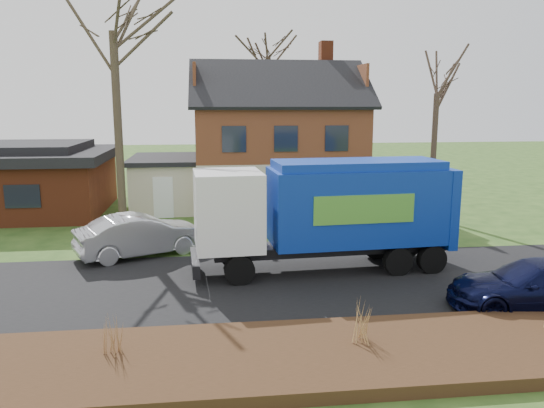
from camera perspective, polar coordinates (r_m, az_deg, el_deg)
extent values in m
plane|color=#254517|center=(17.26, -0.26, -8.67)|extent=(120.00, 120.00, 0.00)
cube|color=black|center=(17.26, -0.26, -8.64)|extent=(80.00, 7.00, 0.02)
cube|color=black|center=(12.37, 2.65, -16.16)|extent=(80.00, 3.50, 0.30)
cube|color=beige|center=(30.73, 0.47, 2.56)|extent=(9.00, 7.50, 2.70)
cube|color=#592619|center=(30.46, 0.48, 7.69)|extent=(9.00, 7.50, 2.80)
cube|color=brown|center=(32.03, 5.79, 15.60)|extent=(0.70, 0.90, 1.60)
cube|color=beige|center=(30.09, -11.21, 2.08)|extent=(3.50, 5.50, 2.60)
cube|color=black|center=(29.92, -11.31, 4.77)|extent=(3.90, 5.90, 0.24)
cube|color=brown|center=(31.19, -25.72, 1.70)|extent=(9.00, 7.50, 2.80)
cube|color=black|center=(31.00, -25.97, 4.71)|extent=(9.80, 8.20, 0.50)
cube|color=black|center=(30.97, -26.04, 5.54)|extent=(7.00, 6.00, 0.40)
cylinder|color=black|center=(17.14, -3.52, -7.10)|extent=(1.00, 0.39, 0.99)
cylinder|color=black|center=(19.03, -4.25, -5.28)|extent=(1.00, 0.39, 0.99)
cylinder|color=black|center=(18.54, 13.39, -6.00)|extent=(1.00, 0.39, 0.99)
cylinder|color=black|center=(20.30, 11.14, -4.43)|extent=(1.00, 0.39, 0.99)
cylinder|color=black|center=(19.05, 16.80, -5.71)|extent=(1.00, 0.39, 0.99)
cylinder|color=black|center=(20.77, 14.31, -4.22)|extent=(1.00, 0.39, 0.99)
cube|color=black|center=(18.64, 6.30, -4.66)|extent=(8.20, 1.64, 0.33)
cube|color=white|center=(17.62, -4.74, -0.63)|extent=(2.32, 2.50, 2.56)
cube|color=black|center=(17.53, -8.14, -0.29)|extent=(0.21, 2.09, 0.85)
cube|color=black|center=(17.98, -8.28, -6.24)|extent=(0.38, 2.38, 0.43)
cube|color=navy|center=(18.58, 9.05, -0.13)|extent=(6.11, 2.74, 2.56)
cube|color=navy|center=(18.37, 9.18, 4.22)|extent=(5.80, 2.44, 0.28)
cube|color=navy|center=(19.83, 17.47, -0.09)|extent=(0.48, 2.43, 2.75)
cube|color=#4C9831|center=(17.41, 9.93, -0.58)|extent=(3.41, 0.25, 0.95)
cube|color=#4C9831|center=(19.64, 7.51, 0.78)|extent=(3.41, 0.25, 0.95)
imported|color=#B6B8BE|center=(20.86, -13.88, -3.26)|extent=(5.12, 3.55, 1.60)
imported|color=black|center=(16.82, 26.59, -7.84)|extent=(5.09, 2.56, 1.42)
cylinder|color=#443829|center=(24.92, -16.19, 7.30)|extent=(0.37, 0.37, 8.84)
cylinder|color=#413127|center=(27.69, 16.95, 4.86)|extent=(0.28, 0.28, 6.22)
cylinder|color=#3E3025|center=(37.14, -0.40, 8.77)|extent=(0.34, 0.34, 8.88)
cone|color=#986D43|center=(12.49, -16.92, -13.23)|extent=(0.04, 0.04, 0.93)
cone|color=#986D43|center=(12.52, -17.64, -13.22)|extent=(0.04, 0.04, 0.93)
cone|color=#986D43|center=(12.46, -16.19, -13.24)|extent=(0.04, 0.04, 0.93)
cone|color=#986D43|center=(12.60, -16.82, -13.00)|extent=(0.04, 0.04, 0.93)
cone|color=#986D43|center=(12.38, -17.02, -13.46)|extent=(0.04, 0.04, 0.93)
cone|color=#AF844D|center=(12.66, 9.58, -12.32)|extent=(0.04, 0.04, 1.03)
cone|color=#AF844D|center=(12.62, 8.85, -12.38)|extent=(0.04, 0.04, 1.03)
cone|color=#AF844D|center=(12.70, 10.31, -12.26)|extent=(0.04, 0.04, 1.03)
cone|color=#AF844D|center=(12.77, 9.42, -12.10)|extent=(0.04, 0.04, 1.03)
cone|color=#AF844D|center=(12.54, 9.75, -12.55)|extent=(0.04, 0.04, 1.03)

